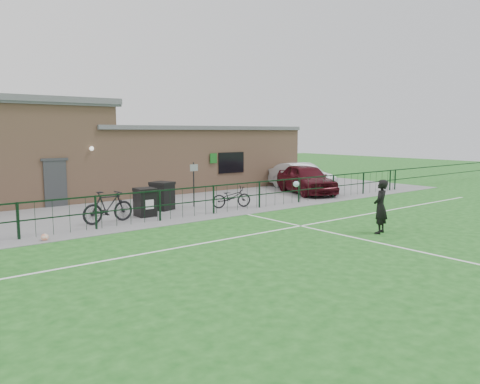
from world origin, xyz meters
TOP-DOWN VIEW (x-y plane):
  - ground at (0.00, 0.00)m, footprint 90.00×90.00m
  - paving_strip at (0.00, 13.50)m, footprint 34.00×13.00m
  - pitch_line_touch at (0.00, 7.80)m, footprint 28.00×0.10m
  - pitch_line_mid at (0.00, 4.00)m, footprint 28.00×0.10m
  - pitch_line_perp at (2.00, 0.00)m, footprint 0.10×16.00m
  - perimeter_fence at (0.00, 8.00)m, footprint 28.00×0.10m
  - wheelie_bin_left at (-1.50, 9.22)m, footprint 0.73×0.82m
  - wheelie_bin_right at (-0.20, 10.16)m, footprint 0.99×1.05m
  - sign_post at (1.37, 10.06)m, footprint 0.07×0.07m
  - car_maroon at (8.64, 10.03)m, footprint 3.44×5.08m
  - car_silver at (9.84, 11.57)m, footprint 2.24×4.81m
  - bicycle_d at (-3.22, 8.80)m, footprint 2.04×0.72m
  - bicycle_e at (2.52, 8.76)m, footprint 1.90×1.13m
  - goalkeeper_kick at (3.17, 1.55)m, footprint 1.74×3.13m
  - ball_ground at (-5.92, 7.33)m, footprint 0.23×0.23m
  - clubhouse at (-0.88, 16.50)m, footprint 24.25×5.40m

SIDE VIEW (x-z plane):
  - ground at x=0.00m, z-range 0.00..0.00m
  - pitch_line_touch at x=0.00m, z-range 0.00..0.01m
  - pitch_line_mid at x=0.00m, z-range 0.00..0.01m
  - pitch_line_perp at x=2.00m, z-range 0.00..0.01m
  - paving_strip at x=0.00m, z-range 0.00..0.02m
  - ball_ground at x=-5.92m, z-range 0.00..0.23m
  - bicycle_e at x=2.52m, z-range 0.02..0.96m
  - wheelie_bin_left at x=-1.50m, z-range 0.02..1.07m
  - wheelie_bin_right at x=-0.20m, z-range 0.02..1.15m
  - perimeter_fence at x=0.00m, z-range 0.00..1.20m
  - bicycle_d at x=-3.22m, z-range 0.02..1.22m
  - car_silver at x=9.84m, z-range 0.02..1.55m
  - car_maroon at x=8.64m, z-range 0.02..1.63m
  - goalkeeper_kick at x=3.17m, z-range 0.01..1.82m
  - sign_post at x=1.37m, z-range 0.02..2.02m
  - clubhouse at x=-0.88m, z-range -0.26..4.70m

